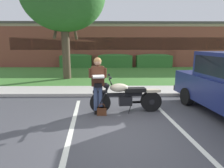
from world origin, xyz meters
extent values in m
plane|color=#424247|center=(0.00, 0.00, 0.00)|extent=(140.00, 140.00, 0.00)
cube|color=#B7B2A8|center=(0.00, 3.07, 0.06)|extent=(60.00, 0.20, 0.12)
cube|color=#B7B2A8|center=(0.00, 3.92, 0.04)|extent=(60.00, 1.50, 0.08)
cube|color=#3D752D|center=(0.00, 8.75, 0.03)|extent=(60.00, 8.15, 0.06)
cube|color=silver|center=(-1.28, 0.20, 0.00)|extent=(0.47, 4.40, 0.01)
cube|color=silver|center=(1.44, 0.20, 0.00)|extent=(0.47, 4.40, 0.01)
cylinder|color=black|center=(-0.59, 1.10, 0.32)|extent=(0.65, 0.15, 0.64)
cylinder|color=black|center=(-0.59, 1.10, 0.32)|extent=(0.19, 0.13, 0.18)
cylinder|color=black|center=(1.01, 1.22, 0.32)|extent=(0.65, 0.23, 0.64)
cylinder|color=black|center=(1.01, 1.22, 0.32)|extent=(0.19, 0.21, 0.18)
cube|color=black|center=(-0.59, 1.10, 0.67)|extent=(0.45, 0.17, 0.06)
cube|color=beige|center=(1.06, 1.23, 0.66)|extent=(0.45, 0.23, 0.08)
cylinder|color=black|center=(-0.44, 1.03, 0.60)|extent=(0.31, 0.07, 0.58)
cylinder|color=black|center=(-0.46, 1.19, 0.60)|extent=(0.31, 0.07, 0.58)
sphere|color=black|center=(-0.42, 1.12, 0.86)|extent=(0.17, 0.17, 0.17)
cylinder|color=black|center=(-0.28, 1.13, 0.98)|extent=(0.09, 0.72, 0.03)
cylinder|color=black|center=(-0.25, 0.77, 0.98)|extent=(0.05, 0.10, 0.04)
cylinder|color=black|center=(-0.30, 1.49, 0.98)|extent=(0.05, 0.10, 0.04)
sphere|color=black|center=(-0.27, 0.83, 1.14)|extent=(0.08, 0.08, 0.08)
sphere|color=black|center=(-0.32, 1.42, 1.14)|extent=(0.08, 0.08, 0.08)
cube|color=black|center=(0.16, 1.16, 0.56)|extent=(1.10, 0.18, 0.10)
ellipsoid|color=beige|center=(-0.01, 1.15, 0.78)|extent=(0.58, 0.36, 0.26)
cube|color=black|center=(0.49, 1.18, 0.70)|extent=(0.66, 0.33, 0.12)
cube|color=black|center=(0.19, 1.16, 0.36)|extent=(0.42, 0.27, 0.28)
cylinder|color=black|center=(0.16, 1.16, 0.52)|extent=(0.18, 0.13, 0.21)
cylinder|color=black|center=(0.23, 1.16, 0.52)|extent=(0.18, 0.13, 0.21)
cylinder|color=black|center=(0.55, 1.33, 0.26)|extent=(0.60, 0.12, 0.08)
cylinder|color=black|center=(0.75, 1.34, 0.26)|extent=(0.60, 0.12, 0.08)
cylinder|color=black|center=(0.32, 1.01, 0.15)|extent=(0.12, 0.12, 0.30)
cube|color=black|center=(-0.58, 1.06, 0.05)|extent=(0.14, 0.25, 0.10)
cube|color=black|center=(-0.72, 1.04, 0.05)|extent=(0.14, 0.25, 0.10)
cylinder|color=#3D4C70|center=(-0.58, 1.08, 0.43)|extent=(0.14, 0.14, 0.86)
cylinder|color=#3D4C70|center=(-0.72, 1.06, 0.43)|extent=(0.14, 0.14, 0.86)
cube|color=#4C2819|center=(-0.65, 1.07, 1.15)|extent=(0.40, 0.26, 0.58)
cube|color=#4C2819|center=(-0.65, 1.07, 1.42)|extent=(0.32, 0.23, 0.06)
sphere|color=#A87A5B|center=(-0.65, 1.07, 1.56)|extent=(0.21, 0.21, 0.21)
sphere|color=olive|center=(-0.65, 1.08, 1.59)|extent=(0.23, 0.23, 0.23)
cube|color=black|center=(-0.63, 0.94, 0.90)|extent=(0.23, 0.12, 0.12)
cylinder|color=#4C2819|center=(-0.47, 0.93, 1.17)|extent=(0.13, 0.35, 0.09)
cylinder|color=#4C2819|center=(-0.79, 0.89, 1.17)|extent=(0.13, 0.35, 0.09)
cylinder|color=#4C2819|center=(-0.43, 1.08, 1.25)|extent=(0.10, 0.10, 0.28)
cylinder|color=#4C2819|center=(-0.87, 1.02, 1.25)|extent=(0.10, 0.10, 0.28)
cube|color=white|center=(-0.62, 0.77, 1.19)|extent=(0.35, 0.35, 0.05)
cube|color=#562D19|center=(-0.53, 0.87, 0.12)|extent=(0.28, 0.12, 0.24)
cube|color=#562D19|center=(-0.53, 0.86, 0.22)|extent=(0.28, 0.13, 0.04)
torus|color=#562D19|center=(-0.53, 0.87, 0.26)|extent=(0.20, 0.02, 0.20)
cube|color=black|center=(2.64, 0.26, 1.48)|extent=(0.34, 2.71, 0.55)
cube|color=black|center=(3.34, 1.58, 1.44)|extent=(1.57, 0.40, 0.51)
cube|color=black|center=(3.20, 2.88, 0.40)|extent=(1.90, 0.31, 0.20)
cylinder|color=black|center=(2.41, 1.85, 0.30)|extent=(0.30, 0.62, 0.60)
cylinder|color=#4C3D2D|center=(-2.83, 6.96, 1.50)|extent=(0.46, 0.46, 3.00)
cylinder|color=#4C3D2D|center=(-2.29, 6.96, 2.93)|extent=(0.16, 1.21, 1.17)
cylinder|color=#4C3D2D|center=(-3.34, 6.96, 2.98)|extent=(0.16, 1.13, 1.25)
cube|color=#336B2D|center=(-3.23, 12.69, 0.55)|extent=(2.75, 0.90, 1.10)
ellipsoid|color=#336B2D|center=(-3.23, 12.69, 1.10)|extent=(2.61, 0.84, 0.28)
cube|color=#336B2D|center=(0.23, 12.69, 0.55)|extent=(2.98, 0.90, 1.10)
ellipsoid|color=#336B2D|center=(0.23, 12.69, 1.10)|extent=(2.84, 0.84, 0.28)
cube|color=#336B2D|center=(3.69, 12.69, 0.55)|extent=(3.11, 0.90, 1.10)
ellipsoid|color=#336B2D|center=(3.69, 12.69, 1.10)|extent=(2.95, 0.84, 0.28)
cube|color=brown|center=(0.68, 18.08, 1.93)|extent=(23.06, 9.96, 3.86)
cube|color=#998466|center=(0.68, 13.14, 3.74)|extent=(23.06, 0.10, 0.24)
cube|color=#4C4742|center=(0.68, 18.08, 3.96)|extent=(23.30, 10.06, 0.20)
cube|color=#1E282D|center=(0.68, 13.13, 2.12)|extent=(19.60, 0.06, 1.10)
cube|color=brown|center=(-7.17, 13.12, 2.12)|extent=(0.08, 0.04, 1.20)
cube|color=brown|center=(-3.24, 13.12, 2.12)|extent=(0.08, 0.04, 1.20)
cube|color=brown|center=(0.68, 13.12, 2.12)|extent=(0.08, 0.04, 1.20)
cube|color=brown|center=(4.60, 13.12, 2.12)|extent=(0.08, 0.04, 1.20)
cube|color=brown|center=(8.52, 13.12, 2.12)|extent=(0.08, 0.04, 1.20)
cube|color=#473323|center=(5.29, 13.14, 1.05)|extent=(1.00, 0.08, 2.10)
camera|label=1|loc=(-0.31, -4.65, 2.09)|focal=31.20mm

